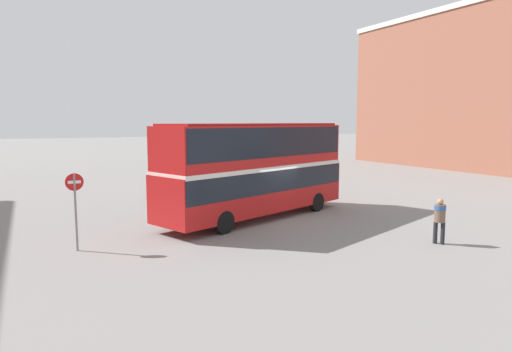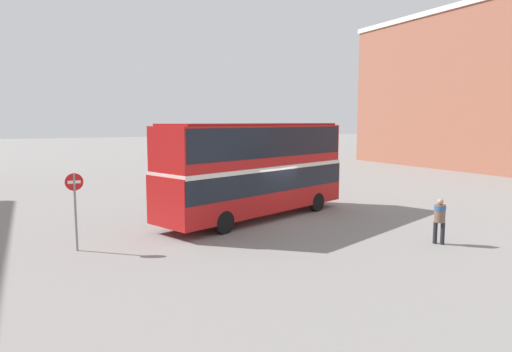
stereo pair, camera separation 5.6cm
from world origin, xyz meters
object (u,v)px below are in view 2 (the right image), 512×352
object	(u,v)px
double_decker_bus	(256,165)
no_entry_sign	(75,199)
pedestrian_foreground	(440,216)
parked_car_kerb_near	(293,165)

from	to	relation	value
double_decker_bus	no_entry_sign	distance (m)	8.59
double_decker_bus	no_entry_sign	size ratio (longest dim) A/B	3.84
pedestrian_foreground	no_entry_sign	bearing A→B (deg)	-54.20
pedestrian_foreground	no_entry_sign	xyz separation A→B (m)	(-12.44, 5.19, 0.81)
parked_car_kerb_near	no_entry_sign	size ratio (longest dim) A/B	1.68
pedestrian_foreground	parked_car_kerb_near	bearing A→B (deg)	-139.22
pedestrian_foreground	no_entry_sign	distance (m)	13.51
parked_car_kerb_near	double_decker_bus	bearing A→B (deg)	-127.83
double_decker_bus	parked_car_kerb_near	bearing A→B (deg)	33.01
double_decker_bus	pedestrian_foreground	bearing A→B (deg)	-80.83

